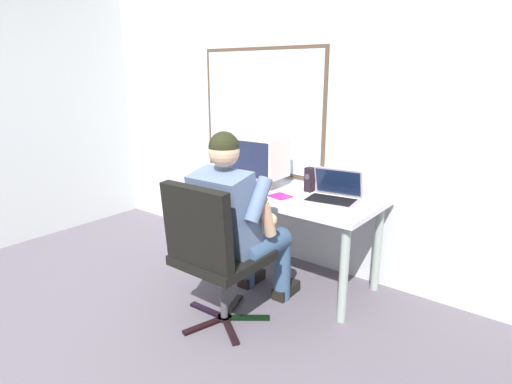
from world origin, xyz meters
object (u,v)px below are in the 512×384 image
at_px(person_seated, 238,220).
at_px(desk_speaker, 310,180).
at_px(office_chair, 211,248).
at_px(crt_monitor, 258,157).
at_px(laptop, 334,192).
at_px(cd_case, 280,196).
at_px(desk, 281,202).
at_px(wine_glass, 216,169).

distance_m(person_seated, desk_speaker, 0.73).
relative_size(office_chair, desk_speaker, 5.25).
distance_m(office_chair, crt_monitor, 0.99).
distance_m(laptop, cd_case, 0.39).
bearing_deg(cd_case, person_seated, -93.13).
distance_m(desk, office_chair, 0.85).
bearing_deg(wine_glass, person_seated, -36.44).
height_order(person_seated, crt_monitor, person_seated).
distance_m(laptop, wine_glass, 1.01).
relative_size(person_seated, laptop, 3.21).
xyz_separation_m(desk_speaker, cd_case, (-0.09, -0.26, -0.09)).
distance_m(office_chair, wine_glass, 1.01).
distance_m(desk, laptop, 0.45).
relative_size(desk_speaker, cd_case, 1.12).
xyz_separation_m(crt_monitor, laptop, (0.66, 0.03, -0.17)).
bearing_deg(laptop, crt_monitor, -177.66).
bearing_deg(wine_glass, office_chair, -48.74).
bearing_deg(desk, cd_case, -56.57).
xyz_separation_m(person_seated, cd_case, (0.02, 0.45, 0.06)).
bearing_deg(laptop, wine_glass, -171.10).
bearing_deg(wine_glass, desk_speaker, 17.66).
relative_size(desk, office_chair, 1.56).
relative_size(crt_monitor, cd_case, 2.61).
relative_size(crt_monitor, desk_speaker, 2.33).
bearing_deg(laptop, desk, -174.26).
height_order(desk, wine_glass, wine_glass).
xyz_separation_m(person_seated, wine_glass, (-0.63, 0.47, 0.17)).
xyz_separation_m(laptop, cd_case, (-0.34, -0.17, -0.05)).
relative_size(desk, person_seated, 1.21).
xyz_separation_m(wine_glass, cd_case, (0.66, -0.02, -0.10)).
bearing_deg(desk, crt_monitor, 176.09).
distance_m(office_chair, laptop, 0.98).
xyz_separation_m(desk, office_chair, (0.07, -0.84, -0.08)).
bearing_deg(desk_speaker, crt_monitor, -165.20).
relative_size(wine_glass, cd_case, 0.92).
relative_size(crt_monitor, wine_glass, 2.82).
relative_size(wine_glass, desk_speaker, 0.83).
relative_size(office_chair, person_seated, 0.77).
bearing_deg(person_seated, desk_speaker, 80.82).
bearing_deg(crt_monitor, person_seated, -63.62).
bearing_deg(person_seated, office_chair, -88.41).
xyz_separation_m(desk, desk_speaker, (0.18, 0.12, 0.18)).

